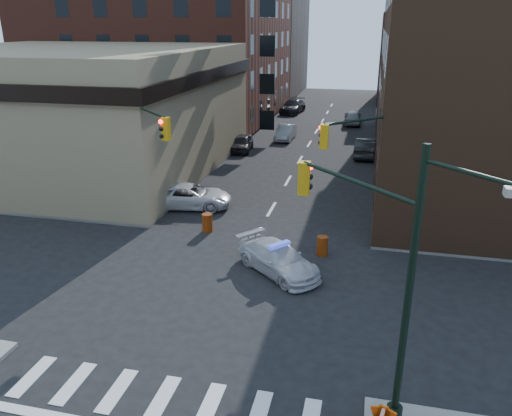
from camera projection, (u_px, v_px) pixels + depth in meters
The scene contains 26 objects.
ground at pixel (225, 289), 21.35m from camera, with size 140.00×140.00×0.00m, color black.
sidewalk_nw at pixel (111, 123), 56.09m from camera, with size 34.00×54.50×0.15m, color gray.
bank_building at pixel (73, 108), 38.44m from camera, with size 22.00×22.00×9.00m, color #857657.
apartment_block at pixel (167, 11), 57.58m from camera, with size 25.00×25.00×24.00m, color #57261B.
commercial_row_ne at pixel (479, 76), 36.68m from camera, with size 14.00×34.00×14.00m, color #4C2F1E.
filler_nw at pixel (238, 41), 78.53m from camera, with size 20.00×18.00×16.00m, color brown.
filler_ne at pixel (439, 59), 69.22m from camera, with size 16.00×16.00×12.00m, color #57261B.
signal_pole_se at pixel (379, 264), 13.41m from camera, with size 5.40×5.27×8.00m.
signal_pole_nw at pixel (145, 153), 25.94m from camera, with size 3.58×3.67×8.00m.
signal_pole_ne at pixel (374, 167), 23.48m from camera, with size 3.67×3.58×8.00m.
tree_ne_near at pixel (396, 113), 42.27m from camera, with size 3.00×3.00×4.85m.
tree_ne_far at pixel (393, 100), 49.57m from camera, with size 3.00×3.00×4.85m.
police_car at pixel (278, 259), 22.59m from camera, with size 1.86×4.57×1.33m, color silver.
pickup at pixel (190, 196), 30.61m from camera, with size 2.36×5.13×1.43m, color silver.
parked_car_wnear at pixel (242, 143), 44.10m from camera, with size 1.66×4.13×1.41m, color black.
parked_car_wfar at pixel (286, 132), 48.34m from camera, with size 1.49×4.28×1.41m, color gray.
parked_car_wdeep at pixel (293, 106), 62.67m from camera, with size 2.29×5.63×1.63m, color black.
parked_car_enear at pixel (365, 147), 42.21m from camera, with size 1.66×4.77×1.57m, color black.
parked_car_efar at pixel (353, 117), 55.58m from camera, with size 1.90×4.72×1.61m, color gray.
pedestrian_a at pixel (131, 191), 30.67m from camera, with size 0.59×0.39×1.62m, color black.
pedestrian_b at pixel (93, 187), 31.28m from camera, with size 0.85×0.66×1.75m, color black.
pedestrian_c at pixel (91, 196), 29.36m from camera, with size 1.16×0.48×1.98m, color black.
barrel_road at pixel (322, 246), 24.34m from camera, with size 0.54×0.54×0.97m, color #E33F0A.
barrel_bank at pixel (207, 223), 27.10m from camera, with size 0.56×0.56×1.00m, color #DD440A.
barricade_nw_a at pixel (127, 208), 28.94m from camera, with size 1.25×0.62×0.94m, color #E43A0A, non-canonical shape.
barricade_nw_b at pixel (126, 199), 30.24m from camera, with size 1.38×0.69×1.03m, color #E6430A, non-canonical shape.
Camera 1 is at (5.53, -18.00, 10.72)m, focal length 35.00 mm.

